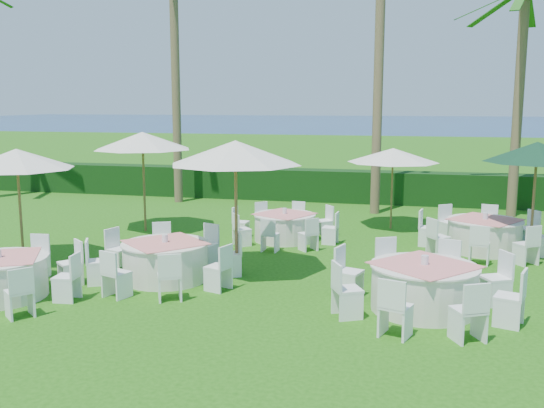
{
  "coord_description": "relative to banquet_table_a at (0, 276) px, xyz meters",
  "views": [
    {
      "loc": [
        3.85,
        -11.02,
        3.76
      ],
      "look_at": [
        0.47,
        3.25,
        1.3
      ],
      "focal_mm": 40.0,
      "sensor_mm": 36.0,
      "label": 1
    }
  ],
  "objects": [
    {
      "name": "banquet_table_e",
      "position": [
        4.35,
        6.12,
        -0.03
      ],
      "size": [
        2.99,
        2.99,
        0.91
      ],
      "color": "silver",
      "rests_on": "ground"
    },
    {
      "name": "banquet_table_f",
      "position": [
        9.58,
        6.13,
        0.01
      ],
      "size": [
        3.31,
        3.31,
        0.99
      ],
      "color": "silver",
      "rests_on": "ground"
    },
    {
      "name": "umbrella_d",
      "position": [
        7.14,
        8.45,
        1.79
      ],
      "size": [
        2.71,
        2.71,
        2.43
      ],
      "color": "brown",
      "rests_on": "ground"
    },
    {
      "name": "umbrella_b",
      "position": [
        4.04,
        2.55,
        2.28
      ],
      "size": [
        2.88,
        2.88,
        2.97
      ],
      "color": "brown",
      "rests_on": "ground"
    },
    {
      "name": "umbrella_c",
      "position": [
        0.06,
        6.41,
        2.24
      ],
      "size": [
        2.86,
        2.86,
        2.92
      ],
      "color": "brown",
      "rests_on": "ground"
    },
    {
      "name": "banquet_table_a",
      "position": [
        0.0,
        0.0,
        0.0
      ],
      "size": [
        3.2,
        3.2,
        0.96
      ],
      "color": "silver",
      "rests_on": "ground"
    },
    {
      "name": "palm_b",
      "position": [
        -1.0,
        11.65,
        4.64
      ],
      "size": [
        4.14,
        4.4,
        9.21
      ],
      "color": "brown",
      "rests_on": "ground"
    },
    {
      "name": "banquet_table_c",
      "position": [
        8.02,
        1.14,
        0.03
      ],
      "size": [
        3.4,
        3.4,
        1.03
      ],
      "color": "silver",
      "rests_on": "ground"
    },
    {
      "name": "banquet_table_b",
      "position": [
        2.65,
        1.88,
        0.01
      ],
      "size": [
        3.22,
        3.22,
        0.99
      ],
      "color": "silver",
      "rests_on": "ground"
    },
    {
      "name": "hedge",
      "position": [
        3.93,
        13.17,
        0.18
      ],
      "size": [
        34.0,
        1.0,
        1.2
      ],
      "primitive_type": "cube",
      "color": "black",
      "rests_on": "ground"
    },
    {
      "name": "palm_c",
      "position": [
        6.49,
        10.93,
        6.59
      ],
      "size": [
        4.13,
        4.4,
        13.05
      ],
      "color": "brown",
      "rests_on": "ground"
    },
    {
      "name": "umbrella_a",
      "position": [
        -1.15,
        2.33,
        2.05
      ],
      "size": [
        2.6,
        2.6,
        2.71
      ],
      "color": "brown",
      "rests_on": "ground"
    },
    {
      "name": "palm_d",
      "position": [
        10.98,
        11.4,
        3.69
      ],
      "size": [
        4.33,
        4.31,
        7.35
      ],
      "color": "brown",
      "rests_on": "ground"
    },
    {
      "name": "ground",
      "position": [
        3.93,
        1.17,
        -0.42
      ],
      "size": [
        120.0,
        120.0,
        0.0
      ],
      "primitive_type": "plane",
      "color": "#1D510E",
      "rests_on": "ground"
    },
    {
      "name": "umbrella_green",
      "position": [
        10.63,
        5.79,
        2.16
      ],
      "size": [
        2.54,
        2.54,
        2.83
      ],
      "color": "brown",
      "rests_on": "ground"
    },
    {
      "name": "ocean",
      "position": [
        3.93,
        103.17,
        -0.42
      ],
      "size": [
        260.0,
        260.0,
        0.0
      ],
      "primitive_type": "plane",
      "color": "#082153",
      "rests_on": "ground"
    }
  ]
}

